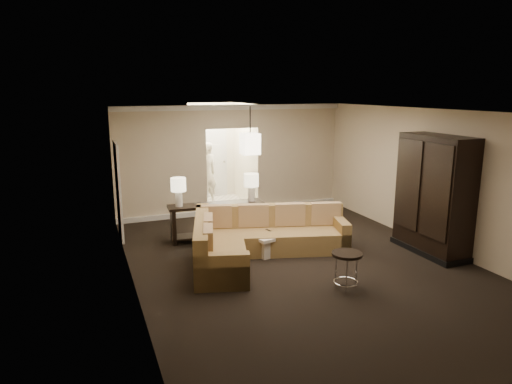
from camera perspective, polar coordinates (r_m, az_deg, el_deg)
name	(u,v)px	position (r m, az deg, el deg)	size (l,w,h in m)	color
ground	(301,264)	(8.61, 5.68, -8.98)	(8.00, 8.00, 0.00)	black
wall_back	(233,160)	(11.84, -2.92, 4.07)	(6.00, 0.04, 2.80)	beige
wall_front	(486,272)	(5.12, 26.86, -8.94)	(6.00, 0.04, 2.80)	beige
wall_left	(131,206)	(7.36, -15.41, -1.67)	(0.04, 8.00, 2.80)	beige
wall_right	(436,179)	(9.91, 21.56, 1.50)	(0.04, 8.00, 2.80)	beige
ceiling	(305,111)	(8.01, 6.12, 9.98)	(6.00, 8.00, 0.02)	silver
crown_molding	(233,107)	(11.67, -2.92, 10.51)	(6.00, 0.10, 0.12)	silver
baseboard	(234,210)	(12.06, -2.78, -2.26)	(6.00, 0.10, 0.12)	silver
side_door	(119,191)	(10.17, -16.80, 0.10)	(0.05, 0.90, 2.10)	silver
foyer	(218,156)	(13.12, -4.76, 4.45)	(1.44, 2.02, 2.80)	white
sectional_sofa	(256,239)	(8.81, -0.03, -5.93)	(3.50, 2.55, 0.90)	brown
coffee_table	(269,239)	(9.28, 1.62, -5.93)	(1.22, 1.22, 0.42)	white
console_table	(216,218)	(9.86, -4.97, -3.24)	(2.07, 0.59, 0.79)	black
armoire	(434,198)	(9.52, 21.35, -0.65)	(0.69, 1.62, 2.33)	black
drink_table	(347,263)	(7.57, 11.26, -8.69)	(0.49, 0.49, 0.61)	black
table_lamp_left	(178,187)	(9.55, -9.67, 0.56)	(0.32, 0.32, 0.60)	white
table_lamp_right	(251,183)	(9.89, -0.58, 1.15)	(0.32, 0.32, 0.60)	white
pendant_light	(250,144)	(10.55, -0.73, 6.06)	(0.38, 0.38, 1.09)	black
person	(206,171)	(12.72, -6.23, 2.68)	(0.71, 0.47, 1.95)	silver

